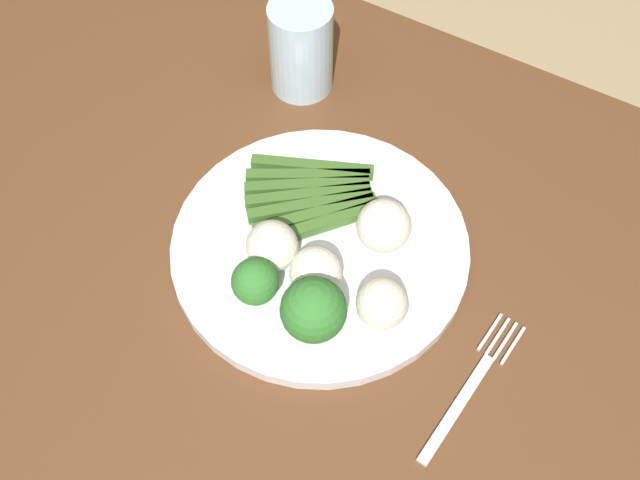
% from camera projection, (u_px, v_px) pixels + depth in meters
% --- Properties ---
extents(ground_plane, '(6.00, 6.00, 0.02)m').
position_uv_depth(ground_plane, '(274.00, 475.00, 1.39)').
color(ground_plane, tan).
extents(dining_table, '(1.35, 0.81, 0.76)m').
position_uv_depth(dining_table, '(245.00, 310.00, 0.84)').
color(dining_table, brown).
rests_on(dining_table, ground_plane).
extents(plate, '(0.30, 0.30, 0.01)m').
position_uv_depth(plate, '(320.00, 247.00, 0.74)').
color(plate, white).
rests_on(plate, dining_table).
extents(asparagus_bundle, '(0.15, 0.14, 0.01)m').
position_uv_depth(asparagus_bundle, '(312.00, 196.00, 0.76)').
color(asparagus_bundle, '#3D6626').
rests_on(asparagus_bundle, plate).
extents(broccoli_back_right, '(0.04, 0.04, 0.05)m').
position_uv_depth(broccoli_back_right, '(255.00, 282.00, 0.68)').
color(broccoli_back_right, '#609E3D').
rests_on(broccoli_back_right, plate).
extents(broccoli_back, '(0.06, 0.06, 0.07)m').
position_uv_depth(broccoli_back, '(314.00, 311.00, 0.65)').
color(broccoli_back, '#609E3D').
rests_on(broccoli_back, plate).
extents(cauliflower_left, '(0.05, 0.05, 0.05)m').
position_uv_depth(cauliflower_left, '(316.00, 272.00, 0.69)').
color(cauliflower_left, white).
rests_on(cauliflower_left, plate).
extents(cauliflower_front, '(0.05, 0.05, 0.05)m').
position_uv_depth(cauliflower_front, '(384.00, 226.00, 0.72)').
color(cauliflower_front, white).
rests_on(cauliflower_front, plate).
extents(cauliflower_near_center, '(0.05, 0.05, 0.05)m').
position_uv_depth(cauliflower_near_center, '(382.00, 303.00, 0.67)').
color(cauliflower_near_center, silver).
rests_on(cauliflower_near_center, plate).
extents(cauliflower_mid, '(0.05, 0.05, 0.05)m').
position_uv_depth(cauliflower_mid, '(272.00, 246.00, 0.71)').
color(cauliflower_mid, silver).
rests_on(cauliflower_mid, plate).
extents(fork, '(0.03, 0.17, 0.00)m').
position_uv_depth(fork, '(471.00, 386.00, 0.67)').
color(fork, silver).
rests_on(fork, dining_table).
extents(water_glass, '(0.07, 0.07, 0.11)m').
position_uv_depth(water_glass, '(301.00, 48.00, 0.83)').
color(water_glass, silver).
rests_on(water_glass, dining_table).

